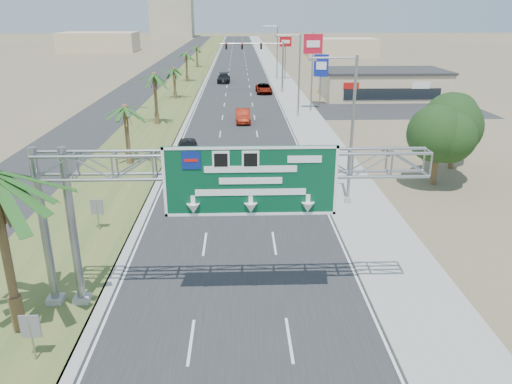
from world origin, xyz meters
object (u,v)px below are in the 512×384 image
object	(u,v)px
sign_gantry	(213,177)
car_far	(224,78)
car_mid_lane	(243,116)
car_right_lane	(264,89)
car_left_lane	(187,148)
pole_sign_red_far	(285,45)
pole_sign_red_near	(313,49)
store_building	(383,85)
pole_sign_blue	(321,67)
signal_mast	(270,62)

from	to	relation	value
sign_gantry	car_far	bearing A→B (deg)	91.24
car_mid_lane	car_right_lane	world-z (taller)	car_mid_lane
car_left_lane	pole_sign_red_far	world-z (taller)	pole_sign_red_far
car_left_lane	pole_sign_red_far	xyz separation A→B (m)	(13.68, 53.18, 5.66)
car_right_lane	car_far	size ratio (longest dim) A/B	0.94
car_far	pole_sign_red_near	world-z (taller)	pole_sign_red_near
car_mid_lane	store_building	bearing A→B (deg)	36.76
car_left_lane	car_mid_lane	size ratio (longest dim) A/B	0.98
car_far	pole_sign_blue	size ratio (longest dim) A/B	0.79
sign_gantry	pole_sign_red_near	xyz separation A→B (m)	(10.62, 45.44, 1.93)
signal_mast	pole_sign_blue	bearing A→B (deg)	-61.65
car_mid_lane	car_right_lane	xyz separation A→B (m)	(3.61, 22.21, -0.06)
car_right_lane	pole_sign_blue	size ratio (longest dim) A/B	0.74
sign_gantry	pole_sign_red_far	bearing A→B (deg)	82.61
signal_mast	pole_sign_blue	xyz separation A→B (m)	(6.32, -11.72, 0.37)
store_building	car_left_lane	distance (m)	41.47
car_mid_lane	car_right_lane	size ratio (longest dim) A/B	0.91
car_left_lane	pole_sign_red_near	world-z (taller)	pole_sign_red_near
car_left_lane	pole_sign_red_near	size ratio (longest dim) A/B	0.48
car_mid_lane	pole_sign_blue	size ratio (longest dim) A/B	0.68
pole_sign_blue	pole_sign_red_far	world-z (taller)	pole_sign_red_far
store_building	pole_sign_red_far	world-z (taller)	pole_sign_red_far
sign_gantry	car_right_lane	xyz separation A→B (m)	(5.20, 61.40, -5.32)
pole_sign_red_near	store_building	bearing A→B (deg)	40.51
car_right_lane	pole_sign_blue	world-z (taller)	pole_sign_blue
store_building	pole_sign_blue	world-z (taller)	pole_sign_blue
pole_sign_red_far	car_mid_lane	bearing A→B (deg)	-102.45
sign_gantry	pole_sign_blue	bearing A→B (deg)	75.99
sign_gantry	car_left_lane	xyz separation A→B (m)	(-3.62, 24.35, -5.24)
car_right_lane	sign_gantry	bearing A→B (deg)	-96.41
signal_mast	car_mid_lane	xyz separation A→B (m)	(-4.64, -22.85, -4.05)
car_left_lane	pole_sign_red_near	distance (m)	26.44
store_building	car_right_lane	size ratio (longest dim) A/B	3.37
sign_gantry	pole_sign_blue	xyz separation A→B (m)	(12.56, 50.32, -0.84)
sign_gantry	pole_sign_red_near	distance (m)	46.70
store_building	pole_sign_red_near	world-z (taller)	pole_sign_red_near
store_building	car_left_lane	world-z (taller)	store_building
car_mid_lane	pole_sign_red_far	size ratio (longest dim) A/B	0.59
car_far	signal_mast	bearing A→B (deg)	-56.49
sign_gantry	signal_mast	bearing A→B (deg)	84.26
pole_sign_blue	pole_sign_red_far	bearing A→B (deg)	95.24
car_right_lane	signal_mast	bearing A→B (deg)	30.49
sign_gantry	car_far	world-z (taller)	sign_gantry
signal_mast	car_far	bearing A→B (deg)	122.56
pole_sign_red_near	pole_sign_red_far	bearing A→B (deg)	90.99
pole_sign_red_near	car_mid_lane	bearing A→B (deg)	-145.30
store_building	car_right_lane	world-z (taller)	store_building
car_left_lane	car_mid_lane	xyz separation A→B (m)	(5.21, 14.84, -0.01)
car_left_lane	pole_sign_blue	bearing A→B (deg)	53.15
signal_mast	pole_sign_red_near	world-z (taller)	pole_sign_red_near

